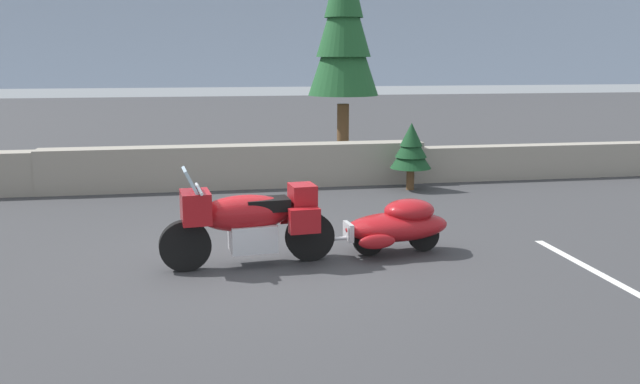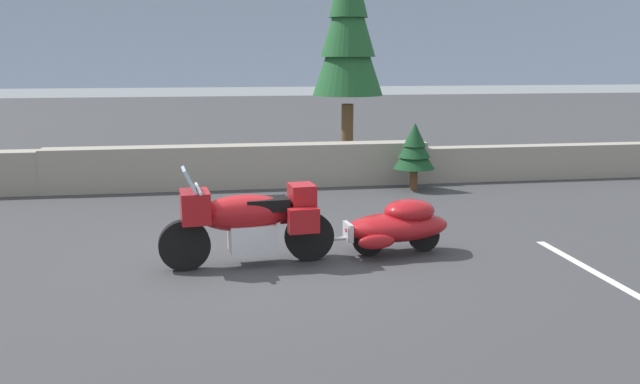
% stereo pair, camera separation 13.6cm
% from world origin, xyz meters
% --- Properties ---
extents(ground_plane, '(80.00, 80.00, 0.00)m').
position_xyz_m(ground_plane, '(0.00, 0.00, 0.00)').
color(ground_plane, '#38383A').
extents(stone_guard_wall, '(24.00, 0.56, 0.90)m').
position_xyz_m(stone_guard_wall, '(-0.75, 5.31, 0.43)').
color(stone_guard_wall, gray).
rests_on(stone_guard_wall, ground).
extents(distant_ridgeline, '(240.00, 80.00, 16.00)m').
position_xyz_m(distant_ridgeline, '(0.00, 95.29, 8.00)').
color(distant_ridgeline, '#99A8BF').
rests_on(distant_ridgeline, ground).
extents(touring_motorcycle, '(2.31, 0.88, 1.33)m').
position_xyz_m(touring_motorcycle, '(-0.16, -0.12, 0.62)').
color(touring_motorcycle, black).
rests_on(touring_motorcycle, ground).
extents(car_shaped_trailer, '(2.23, 0.87, 0.76)m').
position_xyz_m(car_shaped_trailer, '(1.93, 0.09, 0.41)').
color(car_shaped_trailer, black).
rests_on(car_shaped_trailer, ground).
extents(pine_tree_tall, '(1.70, 1.70, 5.51)m').
position_xyz_m(pine_tree_tall, '(2.70, 7.34, 3.45)').
color(pine_tree_tall, brown).
rests_on(pine_tree_tall, ground).
extents(pine_sapling_near, '(0.85, 0.85, 1.39)m').
position_xyz_m(pine_sapling_near, '(3.51, 4.45, 0.87)').
color(pine_sapling_near, brown).
rests_on(pine_sapling_near, ground).
extents(parking_stripe_marker, '(0.12, 3.60, 0.01)m').
position_xyz_m(parking_stripe_marker, '(4.19, -1.50, 0.00)').
color(parking_stripe_marker, silver).
rests_on(parking_stripe_marker, ground).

